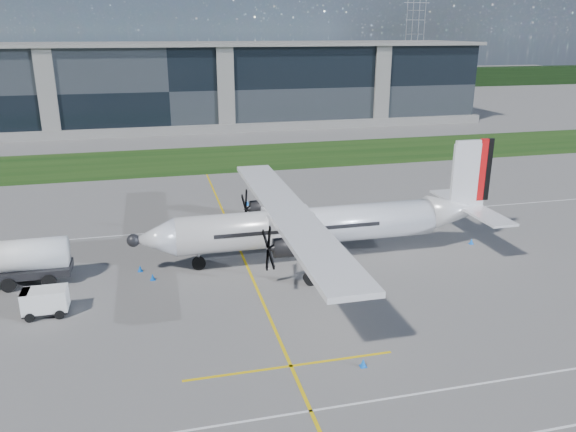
{
  "coord_description": "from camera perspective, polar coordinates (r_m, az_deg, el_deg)",
  "views": [
    {
      "loc": [
        -3.6,
        -32.22,
        17.81
      ],
      "look_at": [
        6.81,
        10.23,
        3.29
      ],
      "focal_mm": 35.0,
      "sensor_mm": 36.0,
      "label": 1
    }
  ],
  "objects": [
    {
      "name": "safety_cone_nose_stbd",
      "position": [
        45.14,
        -14.79,
        -5.16
      ],
      "size": [
        0.36,
        0.36,
        0.5
      ],
      "primitive_type": "cone",
      "color": "blue",
      "rests_on": "ground"
    },
    {
      "name": "safety_cone_portwing",
      "position": [
        32.47,
        7.65,
        -14.55
      ],
      "size": [
        0.36,
        0.36,
        0.5
      ],
      "primitive_type": "cone",
      "color": "blue",
      "rests_on": "ground"
    },
    {
      "name": "terminal_building",
      "position": [
        112.74,
        -12.2,
        12.73
      ],
      "size": [
        120.0,
        20.0,
        15.0
      ],
      "primitive_type": "cube",
      "color": "black",
      "rests_on": "ground"
    },
    {
      "name": "ground",
      "position": [
        74.47,
        -10.64,
        4.22
      ],
      "size": [
        400.0,
        400.0,
        0.0
      ],
      "primitive_type": "plane",
      "color": "#605D5B",
      "rests_on": "ground"
    },
    {
      "name": "tree_line",
      "position": [
        172.89,
        -12.88,
        13.02
      ],
      "size": [
        400.0,
        6.0,
        6.0
      ],
      "primitive_type": "cube",
      "color": "black",
      "rests_on": "ground"
    },
    {
      "name": "yellow_taxiway_centerline",
      "position": [
        46.29,
        -4.53,
        -4.31
      ],
      "size": [
        0.2,
        70.0,
        0.01
      ],
      "primitive_type": "cube",
      "color": "yellow",
      "rests_on": "ground"
    },
    {
      "name": "safety_cone_tail",
      "position": [
        51.66,
        18.13,
        -2.45
      ],
      "size": [
        0.36,
        0.36,
        0.5
      ],
      "primitive_type": "cone",
      "color": "blue",
      "rests_on": "ground"
    },
    {
      "name": "turboprop_aircraft",
      "position": [
        44.75,
        3.43,
        1.22
      ],
      "size": [
        29.78,
        30.88,
        9.26
      ],
      "primitive_type": null,
      "color": "white",
      "rests_on": "ground"
    },
    {
      "name": "baggage_tug",
      "position": [
        40.35,
        -23.41,
        -8.04
      ],
      "size": [
        3.0,
        1.8,
        1.8
      ],
      "primitive_type": null,
      "color": "white",
      "rests_on": "ground"
    },
    {
      "name": "safety_cone_stbdwing",
      "position": [
        60.07,
        -4.12,
        1.33
      ],
      "size": [
        0.36,
        0.36,
        0.5
      ],
      "primitive_type": "cone",
      "color": "blue",
      "rests_on": "ground"
    },
    {
      "name": "safety_cone_nose_port",
      "position": [
        43.41,
        -13.59,
        -6.03
      ],
      "size": [
        0.36,
        0.36,
        0.5
      ],
      "primitive_type": "cone",
      "color": "blue",
      "rests_on": "ground"
    },
    {
      "name": "ground_crew_person",
      "position": [
        40.91,
        -23.88,
        -7.57
      ],
      "size": [
        0.75,
        0.93,
        2.01
      ],
      "primitive_type": "imported",
      "rotation": [
        0.0,
        0.0,
        1.8
      ],
      "color": "#F25907",
      "rests_on": "ground"
    },
    {
      "name": "pylon_east",
      "position": [
        202.63,
        12.72,
        17.16
      ],
      "size": [
        9.0,
        4.6,
        30.0
      ],
      "primitive_type": null,
      "color": "gray",
      "rests_on": "ground"
    },
    {
      "name": "grass_strip",
      "position": [
        82.24,
        -11.0,
        5.54
      ],
      "size": [
        400.0,
        18.0,
        0.04
      ],
      "primitive_type": "cube",
      "color": "#14330E",
      "rests_on": "ground"
    }
  ]
}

